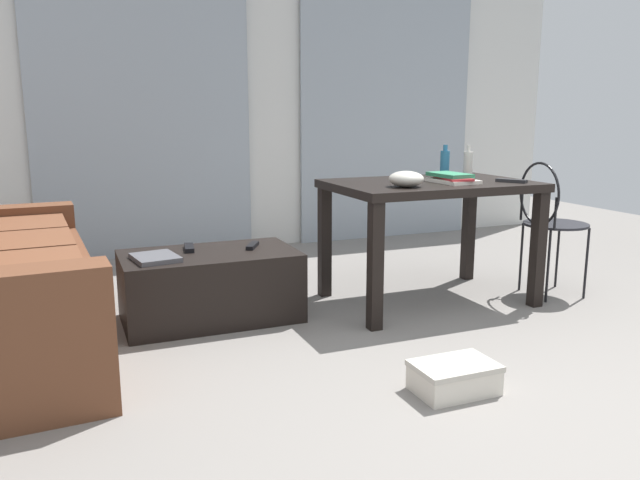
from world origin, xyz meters
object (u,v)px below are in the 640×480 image
object	(u,v)px
coffee_table	(210,286)
wire_chair	(548,213)
tv_remote_on_table	(511,181)
bottle_far	(445,163)
tv_remote_secondary	(189,248)
bottle_near	(468,164)
tv_remote_primary	(253,246)
shoebox	(454,377)
bowl	(406,179)
magazine	(155,258)
craft_table	(430,199)
book_stack	(452,178)

from	to	relation	value
coffee_table	wire_chair	xyz separation A→B (m)	(2.10, -0.35, 0.34)
coffee_table	tv_remote_on_table	bearing A→B (deg)	-12.64
bottle_far	tv_remote_on_table	bearing A→B (deg)	-65.41
bottle_far	tv_remote_secondary	world-z (taller)	bottle_far
bottle_near	tv_remote_primary	distance (m)	1.50
shoebox	tv_remote_primary	bearing A→B (deg)	108.95
coffee_table	bowl	distance (m)	1.27
bowl	magazine	bearing A→B (deg)	168.38
bowl	tv_remote_primary	bearing A→B (deg)	153.73
craft_table	tv_remote_on_table	world-z (taller)	tv_remote_on_table
bottle_near	magazine	xyz separation A→B (m)	(-2.00, -0.03, -0.44)
bottle_near	tv_remote_secondary	world-z (taller)	bottle_near
bottle_far	bottle_near	bearing A→B (deg)	-30.38
bowl	shoebox	bearing A→B (deg)	-107.86
wire_chair	magazine	distance (m)	2.43
tv_remote_primary	shoebox	distance (m)	1.50
craft_table	tv_remote_on_table	bearing A→B (deg)	-28.74
bowl	shoebox	xyz separation A→B (m)	(-0.32, -0.99, -0.74)
tv_remote_on_table	tv_remote_secondary	world-z (taller)	tv_remote_on_table
book_stack	tv_remote_secondary	distance (m)	1.60
magazine	bottle_far	bearing A→B (deg)	-5.48
coffee_table	tv_remote_secondary	bearing A→B (deg)	130.83
bottle_far	shoebox	bearing A→B (deg)	-121.09
tv_remote_primary	craft_table	bearing A→B (deg)	18.74
bowl	tv_remote_on_table	xyz separation A→B (m)	(0.71, -0.04, -0.04)
tv_remote_on_table	coffee_table	bearing A→B (deg)	135.25
bottle_near	bowl	distance (m)	0.71
bowl	tv_remote_secondary	xyz separation A→B (m)	(-1.15, 0.46, -0.40)
tv_remote_primary	bottle_near	bearing A→B (deg)	25.97
tv_remote_on_table	tv_remote_primary	xyz separation A→B (m)	(-1.50, 0.43, -0.36)
bottle_near	bowl	size ratio (longest dim) A/B	1.04
book_stack	magazine	world-z (taller)	book_stack
tv_remote_secondary	magazine	bearing A→B (deg)	-130.97
craft_table	book_stack	world-z (taller)	book_stack
tv_remote_secondary	wire_chair	bearing A→B (deg)	-3.15
book_stack	magazine	xyz separation A→B (m)	(-1.73, 0.20, -0.38)
bottle_far	shoebox	world-z (taller)	bottle_far
tv_remote_primary	tv_remote_on_table	bearing A→B (deg)	13.16
shoebox	book_stack	bearing A→B (deg)	57.54
bottle_far	bowl	world-z (taller)	bottle_far
tv_remote_secondary	magazine	distance (m)	0.28
bowl	tv_remote_on_table	world-z (taller)	bowl
bowl	craft_table	bearing A→B (deg)	34.34
tv_remote_secondary	coffee_table	bearing A→B (deg)	-40.62
bowl	shoebox	world-z (taller)	bowl
book_stack	tv_remote_on_table	world-z (taller)	book_stack
magazine	shoebox	size ratio (longest dim) A/B	0.76
craft_table	bottle_far	bearing A→B (deg)	40.46
tv_remote_secondary	shoebox	size ratio (longest dim) A/B	0.53
craft_table	magazine	xyz separation A→B (m)	(-1.65, 0.09, -0.24)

